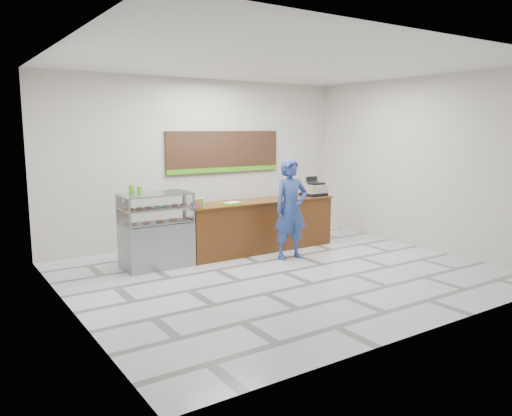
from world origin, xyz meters
TOP-DOWN VIEW (x-y plane):
  - floor at (0.00, 0.00)m, footprint 7.00×7.00m
  - back_wall at (0.00, 3.00)m, footprint 7.00×0.00m
  - ceiling at (0.00, 0.00)m, footprint 7.00×7.00m
  - sales_counter at (0.55, 1.55)m, footprint 3.26×0.76m
  - display_case at (-1.67, 1.55)m, footprint 1.22×0.72m
  - menu_board at (0.55, 2.96)m, footprint 2.80×0.06m
  - cash_register at (1.91, 1.51)m, footprint 0.45×0.47m
  - card_terminal at (1.69, 1.62)m, footprint 0.09×0.16m
  - serving_tray at (-0.15, 1.48)m, footprint 0.41×0.33m
  - napkin_box at (-0.95, 1.49)m, footprint 0.16×0.16m
  - straw_cup at (-0.66, 1.72)m, footprint 0.08×0.08m
  - promo_box at (-0.95, 1.34)m, footprint 0.20×0.14m
  - donut_decal at (1.33, 1.35)m, footprint 0.15×0.15m
  - green_cup_left at (-2.03, 1.72)m, footprint 0.09×0.09m
  - green_cup_right at (-1.91, 1.65)m, footprint 0.08×0.08m
  - customer at (0.69, 0.70)m, footprint 0.73×0.52m

SIDE VIEW (x-z plane):
  - floor at x=0.00m, z-range 0.00..0.00m
  - sales_counter at x=0.55m, z-range 0.00..1.03m
  - display_case at x=-1.67m, z-range 0.01..1.34m
  - customer at x=0.69m, z-range 0.00..1.90m
  - donut_decal at x=1.33m, z-range 1.03..1.03m
  - serving_tray at x=-0.15m, z-range 1.03..1.05m
  - card_terminal at x=1.69m, z-range 1.03..1.07m
  - napkin_box at x=-0.95m, z-range 1.03..1.14m
  - straw_cup at x=-0.66m, z-range 1.03..1.15m
  - promo_box at x=-0.95m, z-range 1.03..1.20m
  - cash_register at x=1.91m, z-range 0.98..1.40m
  - green_cup_right at x=-1.91m, z-range 1.33..1.45m
  - green_cup_left at x=-2.03m, z-range 1.33..1.48m
  - back_wall at x=0.00m, z-range -1.75..5.25m
  - menu_board at x=0.55m, z-range 1.48..2.38m
  - ceiling at x=0.00m, z-range 3.50..3.50m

